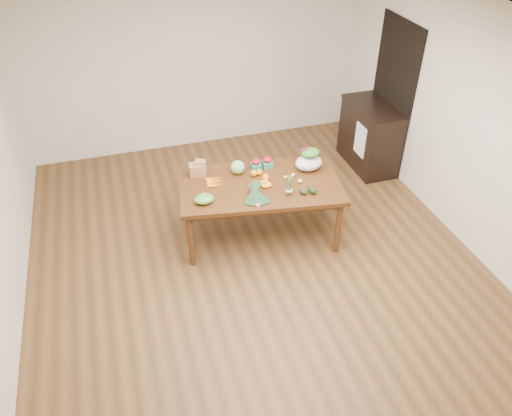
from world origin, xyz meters
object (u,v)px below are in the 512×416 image
object	(u,v)px
mandarin_cluster	(265,183)
salad_bag	(309,160)
kale_bunch	(257,195)
paper_bag	(197,168)
asparagus_bundle	(289,186)
dining_table	(260,209)
cabinet	(370,136)
cabbage	(238,167)

from	to	relation	value
mandarin_cluster	salad_bag	size ratio (longest dim) A/B	0.55
kale_bunch	salad_bag	world-z (taller)	salad_bag
paper_bag	kale_bunch	distance (m)	0.87
paper_bag	mandarin_cluster	bearing A→B (deg)	-34.47
paper_bag	asparagus_bundle	distance (m)	1.13
kale_bunch	salad_bag	distance (m)	0.89
mandarin_cluster	paper_bag	bearing A→B (deg)	145.53
dining_table	cabinet	size ratio (longest dim) A/B	1.80
mandarin_cluster	asparagus_bundle	bearing A→B (deg)	-50.52
cabbage	mandarin_cluster	size ratio (longest dim) A/B	0.92
cabinet	dining_table	bearing A→B (deg)	-151.21
cabinet	cabbage	world-z (taller)	cabinet
asparagus_bundle	cabinet	bearing A→B (deg)	47.89
dining_table	salad_bag	bearing A→B (deg)	19.78
kale_bunch	salad_bag	bearing A→B (deg)	38.39
dining_table	asparagus_bundle	bearing A→B (deg)	-44.73
dining_table	asparagus_bundle	world-z (taller)	asparagus_bundle
paper_bag	mandarin_cluster	world-z (taller)	paper_bag
mandarin_cluster	asparagus_bundle	distance (m)	0.32
dining_table	kale_bunch	distance (m)	0.57
cabbage	asparagus_bundle	xyz separation A→B (m)	(0.42, -0.60, 0.04)
dining_table	mandarin_cluster	xyz separation A→B (m)	(0.03, -0.07, 0.42)
salad_bag	dining_table	bearing A→B (deg)	-169.55
cabinet	cabbage	bearing A→B (deg)	-159.53
cabbage	salad_bag	bearing A→B (deg)	-11.26
cabbage	asparagus_bundle	bearing A→B (deg)	-54.91
dining_table	cabinet	xyz separation A→B (m)	(2.01, 1.10, 0.10)
cabinet	paper_bag	distance (m)	2.77
asparagus_bundle	salad_bag	bearing A→B (deg)	56.01
cabinet	asparagus_bundle	distance (m)	2.31
mandarin_cluster	cabinet	bearing A→B (deg)	30.75
paper_bag	cabbage	bearing A→B (deg)	-13.66
dining_table	paper_bag	bearing A→B (deg)	158.16
asparagus_bundle	kale_bunch	bearing A→B (deg)	-170.60
paper_bag	salad_bag	size ratio (longest dim) A/B	0.74
asparagus_bundle	salad_bag	size ratio (longest dim) A/B	0.77
dining_table	cabbage	bearing A→B (deg)	133.43
cabinet	salad_bag	size ratio (longest dim) A/B	3.12
cabinet	kale_bunch	xyz separation A→B (m)	(-2.15, -1.42, 0.36)
dining_table	cabinet	distance (m)	2.29
mandarin_cluster	salad_bag	xyz separation A→B (m)	(0.61, 0.19, 0.08)
kale_bunch	cabbage	bearing A→B (deg)	103.95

